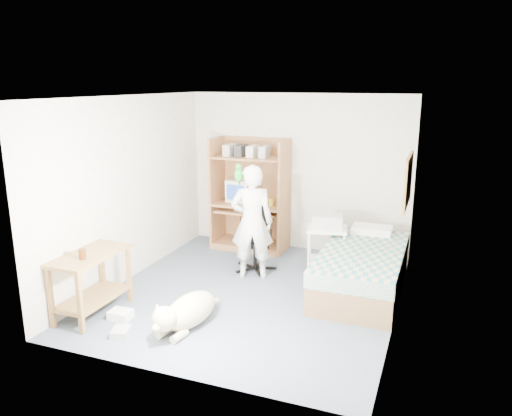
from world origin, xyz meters
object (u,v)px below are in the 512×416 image
Objects in this scene: bed at (362,269)px; person at (252,222)px; side_desk at (91,275)px; computer_hutch at (251,199)px; office_chair at (255,246)px; dog at (186,311)px; printer_cart at (327,242)px.

person is at bearing -177.02° from bed.
side_desk is 2.21m from person.
computer_hutch is at bearing 73.86° from side_desk.
bed is at bearing 32.50° from side_desk.
side_desk is 0.63× the size of person.
office_chair is at bearing 172.01° from bed.
side_desk is (-0.85, -2.94, -0.33)m from computer_hutch.
dog is at bearing -83.11° from computer_hutch.
printer_cart is (2.26, 2.32, -0.05)m from side_desk.
office_chair is (-1.58, 0.22, 0.06)m from bed.
dog is 1.78× the size of printer_cart.
side_desk is 2.41m from office_chair.
office_chair reaches higher than dog.
printer_cart reaches higher than dog.
side_desk is 1.51× the size of printer_cart.
office_chair is 0.82× the size of dog.
dog is 2.48m from printer_cart.
office_chair is at bearing -94.74° from person.
office_chair is 1.03m from printer_cart.
computer_hutch reaches higher than office_chair.
dog is at bearing -127.04° from printer_cart.
computer_hutch is 0.89× the size of bed.
side_desk is (-2.85, -1.82, 0.21)m from bed.
dog is (-1.66, -1.73, -0.10)m from bed.
office_chair reaches higher than side_desk.
printer_cart is at bearing 139.86° from bed.
bed is 3.05× the size of printer_cart.
printer_cart is at bearing 45.73° from side_desk.
office_chair is at bearing -64.93° from computer_hutch.
computer_hutch is 1.30m from person.
person is 2.41× the size of printer_cart.
computer_hutch is 2.94m from dog.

